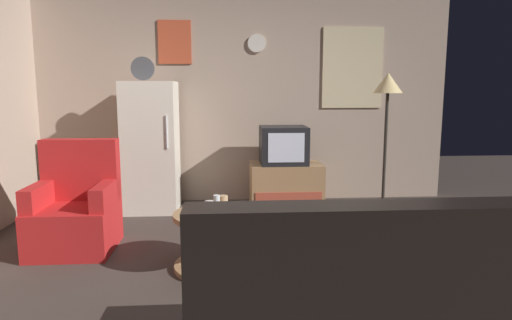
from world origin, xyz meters
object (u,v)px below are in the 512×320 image
crt_tv (283,145)px  tv_stand (286,186)px  armchair (76,211)px  couch (363,312)px  remote_control (201,214)px  wine_glass (217,205)px  mug_ceramic_tan (223,201)px  coffee_table (219,240)px  book_stack (347,205)px  fridge (151,146)px  standing_lamp (388,94)px  mug_ceramic_white (209,207)px

crt_tv → tv_stand: bearing=1.6°
armchair → couch: size_ratio=0.56×
tv_stand → armchair: 2.39m
tv_stand → armchair: size_ratio=0.88×
remote_control → couch: 1.58m
wine_glass → mug_ceramic_tan: bearing=77.9°
coffee_table → mug_ceramic_tan: 0.33m
mug_ceramic_tan → book_stack: size_ratio=0.41×
couch → crt_tv: bearing=89.8°
wine_glass → book_stack: wine_glass is taller
coffee_table → armchair: 1.39m
coffee_table → wine_glass: 0.30m
coffee_table → couch: (0.72, -1.38, 0.09)m
fridge → couch: (1.53, -3.20, -0.44)m
coffee_table → couch: couch is taller
standing_lamp → remote_control: standing_lamp is taller
tv_stand → book_stack: 0.76m
tv_stand → remote_control: bearing=-116.3°
standing_lamp → fridge: bearing=171.8°
crt_tv → mug_ceramic_white: 1.95m
tv_stand → coffee_table: 1.93m
armchair → mug_ceramic_tan: bearing=-15.0°
fridge → coffee_table: fridge is taller
fridge → tv_stand: 1.65m
wine_glass → mug_ceramic_white: wine_glass is taller
fridge → book_stack: fridge is taller
wine_glass → standing_lamp: bearing=38.5°
tv_stand → book_stack: size_ratio=3.87×
fridge → remote_control: (0.67, -1.89, -0.29)m
wine_glass → couch: (0.74, -1.34, -0.21)m
tv_stand → book_stack: (0.72, -0.10, -0.22)m
standing_lamp → remote_control: 2.64m
mug_ceramic_white → couch: couch is taller
standing_lamp → wine_glass: 2.51m
wine_glass → remote_control: bearing=-167.5°
mug_ceramic_tan → remote_control: size_ratio=0.60×
mug_ceramic_tan → book_stack: 2.12m
coffee_table → fridge: bearing=113.8°
fridge → remote_control: bearing=-70.5°
tv_stand → wine_glass: bearing=-113.5°
tv_stand → standing_lamp: size_ratio=0.53×
mug_ceramic_white → remote_control: size_ratio=0.60×
wine_glass → mug_ceramic_white: 0.09m
mug_ceramic_white → mug_ceramic_tan: same height
coffee_table → couch: bearing=-62.3°
fridge → mug_ceramic_white: bearing=-68.0°
wine_glass → mug_ceramic_white: size_ratio=1.67×
crt_tv → book_stack: size_ratio=2.49×
tv_stand → couch: size_ratio=0.49×
armchair → book_stack: (2.76, 1.12, -0.29)m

